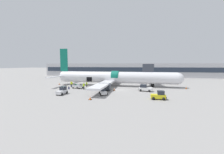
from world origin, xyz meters
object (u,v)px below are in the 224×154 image
object	(u,v)px
baggage_tug_spare	(103,92)
ground_crew_loader_b	(84,86)
ground_crew_loader_a	(87,84)
suitcase_on_tarmac_upright	(69,88)
ground_crew_supervisor	(72,84)
baggage_tug_mid	(145,88)
airplane	(114,78)
baggage_cart_queued	(98,86)
baggage_tug_rear	(159,96)
ground_crew_driver	(71,84)
baggage_tug_lead	(62,91)
baggage_cart_loading	(78,86)

from	to	relation	value
baggage_tug_spare	ground_crew_loader_b	distance (m)	8.43
ground_crew_loader_a	suitcase_on_tarmac_upright	distance (m)	5.58
suitcase_on_tarmac_upright	ground_crew_supervisor	bearing A→B (deg)	105.83
baggage_tug_spare	suitcase_on_tarmac_upright	bearing A→B (deg)	156.99
baggage_tug_mid	ground_crew_loader_b	size ratio (longest dim) A/B	1.95
airplane	baggage_cart_queued	size ratio (longest dim) A/B	11.12
airplane	baggage_tug_mid	size ratio (longest dim) A/B	11.30
baggage_tug_spare	ground_crew_supervisor	size ratio (longest dim) A/B	1.64
baggage_tug_spare	baggage_cart_queued	xyz separation A→B (m)	(-3.90, 8.20, -0.14)
airplane	baggage_tug_spare	xyz separation A→B (m)	(0.14, -12.79, -1.99)
baggage_cart_queued	baggage_tug_rear	bearing A→B (deg)	-33.66
baggage_tug_rear	ground_crew_loader_b	world-z (taller)	ground_crew_loader_b
baggage_cart_queued	ground_crew_driver	world-z (taller)	ground_crew_driver
baggage_tug_mid	baggage_tug_spare	world-z (taller)	baggage_tug_mid
ground_crew_supervisor	suitcase_on_tarmac_upright	size ratio (longest dim) A/B	2.53
baggage_tug_rear	baggage_cart_queued	world-z (taller)	baggage_tug_rear
baggage_tug_lead	ground_crew_supervisor	bearing A→B (deg)	106.35
baggage_tug_mid	ground_crew_loader_b	bearing A→B (deg)	-177.30
baggage_tug_lead	suitcase_on_tarmac_upright	size ratio (longest dim) A/B	4.41
airplane	ground_crew_loader_a	bearing A→B (deg)	-153.24
ground_crew_loader_a	baggage_tug_rear	bearing A→B (deg)	-30.30
baggage_tug_mid	baggage_tug_spare	bearing A→B (deg)	-147.72
baggage_cart_loading	suitcase_on_tarmac_upright	bearing A→B (deg)	-138.74
airplane	ground_crew_supervisor	distance (m)	12.75
baggage_tug_lead	baggage_tug_rear	xyz separation A→B (m)	(20.50, -0.45, 0.00)
baggage_cart_loading	baggage_tug_spare	bearing A→B (deg)	-35.05
baggage_cart_loading	ground_crew_driver	bearing A→B (deg)	145.35
baggage_tug_rear	baggage_cart_loading	size ratio (longest dim) A/B	0.73
baggage_tug_rear	airplane	bearing A→B (deg)	128.09
suitcase_on_tarmac_upright	baggage_tug_lead	bearing A→B (deg)	-73.38
baggage_tug_mid	ground_crew_supervisor	distance (m)	21.08
baggage_cart_loading	baggage_tug_mid	bearing A→B (deg)	-1.49
suitcase_on_tarmac_upright	airplane	bearing A→B (deg)	37.35
baggage_cart_queued	suitcase_on_tarmac_upright	bearing A→B (deg)	-152.71
ground_crew_supervisor	baggage_cart_loading	bearing A→B (deg)	-29.33
baggage_tug_lead	ground_crew_loader_a	size ratio (longest dim) A/B	2.02
baggage_tug_mid	baggage_cart_queued	distance (m)	13.32
airplane	ground_crew_loader_b	xyz separation A→B (m)	(-6.60, -7.73, -1.65)
baggage_cart_loading	baggage_cart_queued	bearing A→B (deg)	20.79
baggage_tug_spare	suitcase_on_tarmac_upright	xyz separation A→B (m)	(-10.86, 4.61, -0.31)
suitcase_on_tarmac_upright	baggage_cart_queued	bearing A→B (deg)	27.29
suitcase_on_tarmac_upright	baggage_tug_rear	bearing A→B (deg)	-16.61
ground_crew_driver	ground_crew_supervisor	world-z (taller)	ground_crew_supervisor
baggage_cart_loading	ground_crew_supervisor	xyz separation A→B (m)	(-2.83, 1.59, 0.41)
baggage_tug_spare	baggage_cart_queued	size ratio (longest dim) A/B	0.83
airplane	baggage_cart_loading	size ratio (longest dim) A/B	10.27
ground_crew_loader_a	baggage_tug_mid	bearing A→B (deg)	-11.00
airplane	baggage_tug_rear	size ratio (longest dim) A/B	14.00
baggage_cart_queued	ground_crew_loader_a	world-z (taller)	ground_crew_loader_a
baggage_tug_lead	baggage_tug_spare	world-z (taller)	baggage_tug_lead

